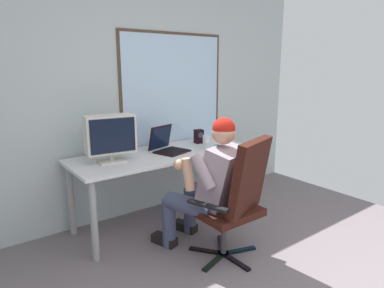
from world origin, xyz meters
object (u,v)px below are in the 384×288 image
(cd_case, at_px, (222,146))
(wine_glass, at_px, (206,140))
(office_chair, at_px, (237,195))
(crt_monitor, at_px, (110,135))
(laptop, at_px, (167,145))
(desk_speaker, at_px, (199,136))
(desk, at_px, (164,161))
(person_seated, at_px, (209,183))

(cd_case, bearing_deg, wine_glass, -178.63)
(office_chair, relative_size, wine_glass, 7.02)
(crt_monitor, height_order, laptop, crt_monitor)
(crt_monitor, xyz_separation_m, wine_glass, (0.97, -0.15, -0.15))
(wine_glass, distance_m, desk_speaker, 0.31)
(laptop, bearing_deg, desk_speaker, 11.57)
(crt_monitor, xyz_separation_m, cd_case, (1.21, -0.15, -0.24))
(office_chair, bearing_deg, wine_glass, 67.30)
(desk, xyz_separation_m, wine_glass, (0.42, -0.16, 0.19))
(crt_monitor, bearing_deg, cd_case, -6.95)
(desk, bearing_deg, cd_case, -12.95)
(laptop, distance_m, wine_glass, 0.41)
(crt_monitor, bearing_deg, laptop, 2.85)
(desk, relative_size, wine_glass, 12.47)
(office_chair, distance_m, laptop, 1.02)
(desk, bearing_deg, office_chair, -85.19)
(wine_glass, bearing_deg, crt_monitor, 171.10)
(person_seated, height_order, wine_glass, person_seated)
(desk, distance_m, cd_case, 0.68)
(wine_glass, height_order, cd_case, wine_glass)
(crt_monitor, relative_size, desk_speaker, 2.97)
(crt_monitor, relative_size, laptop, 1.16)
(desk, height_order, desk_speaker, desk_speaker)
(wine_glass, bearing_deg, desk, 159.70)
(office_chair, xyz_separation_m, desk_speaker, (0.46, 1.10, 0.24))
(desk_speaker, bearing_deg, laptop, -168.43)
(person_seated, xyz_separation_m, desk_speaker, (0.54, 0.83, 0.20))
(desk, height_order, office_chair, office_chair)
(wine_glass, height_order, desk_speaker, desk_speaker)
(crt_monitor, height_order, wine_glass, crt_monitor)
(office_chair, height_order, person_seated, person_seated)
(desk, distance_m, crt_monitor, 0.65)
(desk_speaker, distance_m, cd_case, 0.31)
(office_chair, height_order, cd_case, office_chair)
(desk, distance_m, laptop, 0.17)
(crt_monitor, distance_m, laptop, 0.63)
(office_chair, relative_size, laptop, 2.67)
(person_seated, xyz_separation_m, crt_monitor, (-0.56, 0.70, 0.37))
(laptop, distance_m, desk_speaker, 0.50)
(desk_speaker, bearing_deg, cd_case, -68.72)
(crt_monitor, height_order, cd_case, crt_monitor)
(desk, relative_size, office_chair, 1.78)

